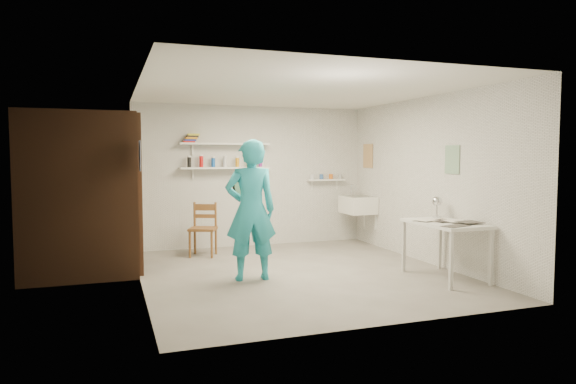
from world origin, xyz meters
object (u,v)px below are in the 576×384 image
object	(u,v)px
man	(251,210)
desk_lamp	(437,201)
belfast_sink	(358,205)
work_table	(445,250)
wall_clock	(245,186)
wooden_chair	(203,229)

from	to	relation	value
man	desk_lamp	xyz separation A→B (m)	(2.50, -0.33, 0.07)
belfast_sink	man	bearing A→B (deg)	-142.83
work_table	belfast_sink	bearing A→B (deg)	87.58
wall_clock	wooden_chair	bearing A→B (deg)	105.49
work_table	wall_clock	bearing A→B (deg)	157.23
man	wall_clock	world-z (taller)	man
man	wooden_chair	distance (m)	1.79
wooden_chair	desk_lamp	bearing A→B (deg)	-13.07
belfast_sink	wooden_chair	bearing A→B (deg)	-177.18
wall_clock	wooden_chair	distance (m)	1.69
man	wall_clock	size ratio (longest dim) A/B	5.56
man	work_table	bearing A→B (deg)	166.58
wall_clock	desk_lamp	xyz separation A→B (m)	(2.52, -0.55, -0.23)
man	wooden_chair	xyz separation A→B (m)	(-0.30, 1.71, -0.45)
belfast_sink	wall_clock	distance (m)	2.98
belfast_sink	wall_clock	xyz separation A→B (m)	(-2.45, -1.63, 0.47)
work_table	man	bearing A→B (deg)	161.81
work_table	desk_lamp	world-z (taller)	desk_lamp
man	desk_lamp	bearing A→B (deg)	177.24
wooden_chair	work_table	size ratio (longest dim) A/B	0.78
man	wooden_chair	bearing A→B (deg)	-75.26
man	work_table	world-z (taller)	man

